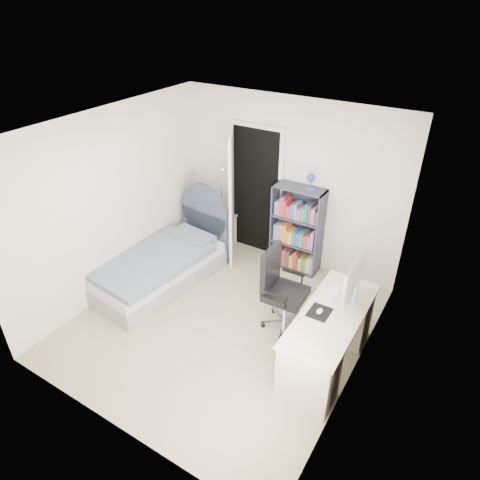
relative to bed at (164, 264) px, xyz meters
The scene contains 8 objects.
room_shell 1.59m from the bed, 14.90° to the right, with size 3.50×3.70×2.60m.
door 1.53m from the bed, 66.68° to the left, with size 0.92×0.73×2.06m.
bed is the anchor object (origin of this frame).
nightstand 1.25m from the bed, 84.04° to the left, with size 0.43×0.43×0.62m.
floor_lamp 1.13m from the bed, 70.89° to the left, with size 0.22×0.22×1.51m.
bookcase 1.99m from the bed, 42.07° to the left, with size 0.74×0.32×1.56m.
desk 2.62m from the bed, ahead, with size 0.61×1.52×1.25m.
office_chair 1.85m from the bed, ahead, with size 0.56×0.57×1.08m.
Camera 1 is at (2.38, -3.43, 3.75)m, focal length 32.00 mm.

